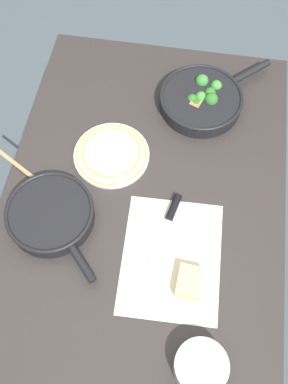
# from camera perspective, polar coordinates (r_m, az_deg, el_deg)

# --- Properties ---
(ground_plane) EXTENTS (14.00, 14.00, 0.00)m
(ground_plane) POSITION_cam_1_polar(r_m,az_deg,el_deg) (2.00, 0.00, -9.73)
(ground_plane) COLOR #424C51
(dining_table_red) EXTENTS (1.25, 0.87, 0.73)m
(dining_table_red) POSITION_cam_1_polar(r_m,az_deg,el_deg) (1.39, 0.00, -1.85)
(dining_table_red) COLOR #2D2826
(dining_table_red) RESTS_ON ground_plane
(skillet_broccoli) EXTENTS (0.35, 0.37, 0.07)m
(skillet_broccoli) POSITION_cam_1_polar(r_m,az_deg,el_deg) (1.50, 7.73, 12.18)
(skillet_broccoli) COLOR black
(skillet_broccoli) RESTS_ON dining_table_red
(skillet_eggs) EXTENTS (0.32, 0.31, 0.06)m
(skillet_eggs) POSITION_cam_1_polar(r_m,az_deg,el_deg) (1.29, -12.30, -2.97)
(skillet_eggs) COLOR black
(skillet_eggs) RESTS_ON dining_table_red
(wooden_spoon) EXTENTS (0.20, 0.32, 0.02)m
(wooden_spoon) POSITION_cam_1_polar(r_m,az_deg,el_deg) (1.38, -14.13, 1.55)
(wooden_spoon) COLOR tan
(wooden_spoon) RESTS_ON dining_table_red
(parchment_sheet) EXTENTS (0.37, 0.29, 0.00)m
(parchment_sheet) POSITION_cam_1_polar(r_m,az_deg,el_deg) (1.25, 3.67, -8.71)
(parchment_sheet) COLOR beige
(parchment_sheet) RESTS_ON dining_table_red
(grater_knife) EXTENTS (0.29, 0.09, 0.02)m
(grater_knife) POSITION_cam_1_polar(r_m,az_deg,el_deg) (1.27, 3.02, -4.46)
(grater_knife) COLOR silver
(grater_knife) RESTS_ON dining_table_red
(cheese_block) EXTENTS (0.09, 0.07, 0.04)m
(cheese_block) POSITION_cam_1_polar(r_m,az_deg,el_deg) (1.21, 6.08, -11.87)
(cheese_block) COLOR #EFD67A
(cheese_block) RESTS_ON dining_table_red
(dinner_plate_stack) EXTENTS (0.24, 0.24, 0.03)m
(dinner_plate_stack) POSITION_cam_1_polar(r_m,az_deg,el_deg) (1.38, -4.36, 5.10)
(dinner_plate_stack) COLOR white
(dinner_plate_stack) RESTS_ON dining_table_red
(prep_bowl_steel) EXTENTS (0.14, 0.14, 0.06)m
(prep_bowl_steel) POSITION_cam_1_polar(r_m,az_deg,el_deg) (1.17, 7.57, -22.06)
(prep_bowl_steel) COLOR #B7B7BC
(prep_bowl_steel) RESTS_ON dining_table_red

